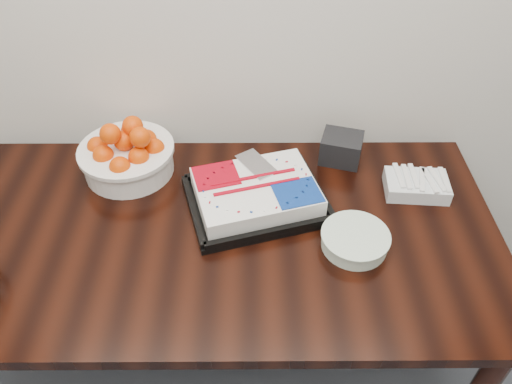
{
  "coord_description": "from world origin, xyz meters",
  "views": [
    {
      "loc": [
        0.13,
        0.92,
        1.9
      ],
      "look_at": [
        0.13,
        2.09,
        0.83
      ],
      "focal_mm": 35.0,
      "sensor_mm": 36.0,
      "label": 1
    }
  ],
  "objects_px": {
    "tangerine_bowl": "(126,150)",
    "plate_stack": "(355,240)",
    "napkin_box": "(341,148)",
    "table": "(215,247)",
    "cake_tray": "(256,194)"
  },
  "relations": [
    {
      "from": "cake_tray",
      "to": "napkin_box",
      "type": "xyz_separation_m",
      "value": [
        0.31,
        0.23,
        0.01
      ]
    },
    {
      "from": "table",
      "to": "napkin_box",
      "type": "relative_size",
      "value": 12.74
    },
    {
      "from": "table",
      "to": "cake_tray",
      "type": "height_order",
      "value": "cake_tray"
    },
    {
      "from": "tangerine_bowl",
      "to": "plate_stack",
      "type": "relative_size",
      "value": 1.59
    },
    {
      "from": "cake_tray",
      "to": "table",
      "type": "bearing_deg",
      "value": -138.97
    },
    {
      "from": "plate_stack",
      "to": "napkin_box",
      "type": "relative_size",
      "value": 1.47
    },
    {
      "from": "tangerine_bowl",
      "to": "napkin_box",
      "type": "height_order",
      "value": "tangerine_bowl"
    },
    {
      "from": "tangerine_bowl",
      "to": "plate_stack",
      "type": "distance_m",
      "value": 0.83
    },
    {
      "from": "table",
      "to": "cake_tray",
      "type": "relative_size",
      "value": 3.5
    },
    {
      "from": "tangerine_bowl",
      "to": "plate_stack",
      "type": "height_order",
      "value": "tangerine_bowl"
    },
    {
      "from": "cake_tray",
      "to": "tangerine_bowl",
      "type": "distance_m",
      "value": 0.48
    },
    {
      "from": "cake_tray",
      "to": "napkin_box",
      "type": "distance_m",
      "value": 0.39
    },
    {
      "from": "plate_stack",
      "to": "cake_tray",
      "type": "bearing_deg",
      "value": 147.69
    },
    {
      "from": "table",
      "to": "plate_stack",
      "type": "relative_size",
      "value": 8.64
    },
    {
      "from": "table",
      "to": "plate_stack",
      "type": "height_order",
      "value": "plate_stack"
    }
  ]
}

